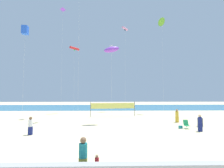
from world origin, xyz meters
TOP-DOWN VIEW (x-y plane):
  - ground_plane at (0.00, 0.00)m, footprint 120.00×120.00m
  - ocean_band at (0.00, 29.84)m, footprint 120.00×20.00m
  - mother_figure at (-2.30, -8.47)m, footprint 0.39×0.39m
  - toddler_figure at (-1.68, -8.35)m, footprint 0.19×0.19m
  - beachgoer_navy_shirt at (7.84, -0.11)m, footprint 0.38×0.38m
  - beachgoer_white_shirt at (-8.14, -1.07)m, footprint 0.37×0.37m
  - beachgoer_mustard_shirt at (7.76, 5.08)m, footprint 0.39×0.39m
  - folding_beach_chair at (7.17, 1.34)m, footprint 0.52×0.65m
  - trash_barrel at (9.20, 2.27)m, footprint 0.57×0.57m
  - volleyball_net at (-0.37, 10.82)m, footprint 7.30×0.97m
  - beach_handbag at (6.52, 1.31)m, footprint 0.38×0.19m
  - kite_blue_box at (-11.49, 3.99)m, footprint 0.70×0.70m
  - kite_violet_diamond at (-8.69, 10.36)m, footprint 0.83×0.84m
  - kite_pink_tube at (2.57, 19.49)m, footprint 1.54×1.75m
  - kite_red_tube at (-7.88, 16.15)m, footprint 1.68×2.01m
  - kite_violet_inflatable at (-0.73, 4.70)m, footprint 2.23×1.07m
  - kite_lime_delta at (9.59, 15.63)m, footprint 1.17×1.66m

SIDE VIEW (x-z plane):
  - ground_plane at x=0.00m, z-range 0.00..0.00m
  - ocean_band at x=0.00m, z-range 0.00..0.01m
  - beach_handbag at x=6.52m, z-range 0.00..0.30m
  - toddler_figure at x=-1.68m, z-range 0.03..0.88m
  - folding_beach_chair at x=7.17m, z-range 0.02..0.91m
  - trash_barrel at x=9.20m, z-range 0.00..0.94m
  - beachgoer_white_shirt at x=-8.14m, z-range 0.06..1.68m
  - beachgoer_navy_shirt at x=7.84m, z-range 0.06..1.73m
  - mother_figure at x=-2.30m, z-range 0.06..1.74m
  - beachgoer_mustard_shirt at x=7.76m, z-range 0.06..1.77m
  - volleyball_net at x=-0.37m, z-range 0.43..2.83m
  - kite_violet_inflatable at x=-0.73m, z-range 4.40..14.38m
  - kite_blue_box at x=-11.49m, z-range 5.50..17.61m
  - kite_red_tube at x=-7.88m, z-range 6.21..19.16m
  - kite_violet_diamond at x=-8.69m, z-range 8.48..26.34m
  - kite_lime_delta at x=9.59m, z-range 8.56..27.45m
  - kite_pink_tube at x=2.57m, z-range 8.91..27.33m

